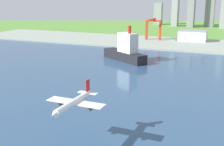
{
  "coord_description": "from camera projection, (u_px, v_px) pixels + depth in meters",
  "views": [
    {
      "loc": [
        69.6,
        -15.77,
        80.54
      ],
      "look_at": [
        -10.21,
        170.2,
        27.85
      ],
      "focal_mm": 47.63,
      "sensor_mm": 36.0,
      "label": 1
    }
  ],
  "objects": [
    {
      "name": "ground_plane",
      "position": [
        167.0,
        71.0,
        327.68
      ],
      "size": [
        2400.0,
        2400.0,
        0.0
      ],
      "primitive_type": "plane",
      "color": "#5B913A"
    },
    {
      "name": "water_bay",
      "position": [
        152.0,
        86.0,
        274.3
      ],
      "size": [
        840.0,
        360.0,
        0.15
      ],
      "primitive_type": "cube",
      "color": "#2D4C70",
      "rests_on": "ground"
    },
    {
      "name": "industrial_pier",
      "position": [
        193.0,
        45.0,
        496.33
      ],
      "size": [
        840.0,
        140.0,
        2.5
      ],
      "primitive_type": "cube",
      "color": "#96A092",
      "rests_on": "ground"
    },
    {
      "name": "airplane_landing",
      "position": [
        74.0,
        103.0,
        160.62
      ],
      "size": [
        33.74,
        38.65,
        12.46
      ],
      "color": "white"
    },
    {
      "name": "cargo_ship",
      "position": [
        126.0,
        51.0,
        376.35
      ],
      "size": [
        68.77,
        50.72,
        44.97
      ],
      "color": "black",
      "rests_on": "water_bay"
    },
    {
      "name": "port_crane_red",
      "position": [
        153.0,
        24.0,
        536.42
      ],
      "size": [
        27.62,
        46.75,
        38.64
      ],
      "color": "red",
      "rests_on": "industrial_pier"
    },
    {
      "name": "warehouse_main",
      "position": [
        193.0,
        36.0,
        530.56
      ],
      "size": [
        49.04,
        30.07,
        18.41
      ],
      "color": "white",
      "rests_on": "industrial_pier"
    },
    {
      "name": "distant_skyline",
      "position": [
        201.0,
        6.0,
        775.37
      ],
      "size": [
        243.04,
        60.77,
        133.08
      ],
      "color": "gray",
      "rests_on": "ground"
    }
  ]
}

